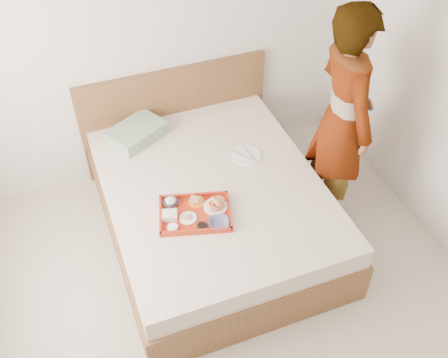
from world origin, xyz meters
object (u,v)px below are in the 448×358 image
Objects in this scene: bed at (213,208)px; dinner_plate at (246,155)px; tray at (195,213)px; person at (342,120)px.

bed is 0.49m from dinner_plate.
tray is (-0.23, -0.26, 0.29)m from bed.
bed is at bearing 64.07° from tray.
tray is 2.07× the size of dinner_plate.
person is (1.22, 0.18, 0.36)m from tray.
bed is 1.19m from person.
dinner_plate is at bearing 53.92° from tray.
bed is at bearing 89.63° from person.
tray is 0.74m from dinner_plate.
person is (0.64, -0.27, 0.37)m from dinner_plate.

